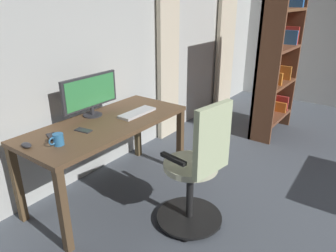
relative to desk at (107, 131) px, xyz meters
The scene contains 12 objects.
back_room_partition 1.36m from the desk, 155.80° to the right, with size 6.21×0.10×2.56m, color silver.
curtain_left_panel 3.18m from the desk, behind, with size 0.54×0.06×2.39m, color beige.
curtain_right_panel 1.62m from the desk, 165.40° to the right, with size 0.40×0.06×2.39m, color beige.
desk is the anchor object (origin of this frame).
office_chair 0.94m from the desk, 94.33° to the left, with size 0.56×0.56×1.10m.
computer_monitor 0.39m from the desk, 99.37° to the right, with size 0.62×0.18×0.39m.
computer_keyboard 0.35m from the desk, 164.27° to the left, with size 0.40×0.14×0.02m, color silver.
computer_mouse 0.73m from the desk, ahead, with size 0.06×0.10×0.04m, color #333338.
cell_phone_by_monitor 0.28m from the desk, ahead, with size 0.07×0.14×0.01m, color #333338.
cell_phone_face_up 0.51m from the desk, 11.70° to the right, with size 0.07×0.14×0.01m, color #232328.
mug_tea 0.57m from the desk, ahead, with size 0.12×0.08×0.09m.
bookshelf 2.54m from the desk, 164.25° to the left, with size 0.87×0.30×1.90m.
Camera 1 is at (2.91, -0.82, 1.78)m, focal length 33.58 mm.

